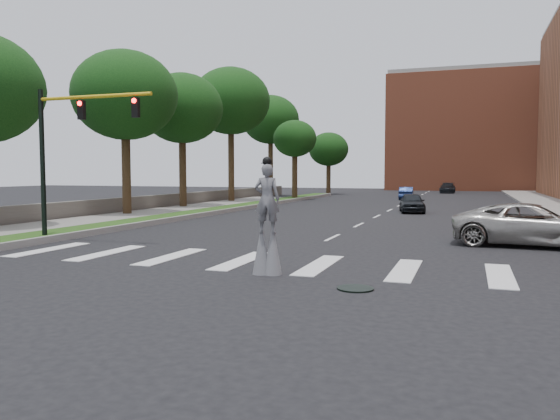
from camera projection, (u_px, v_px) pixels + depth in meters
The scene contains 19 objects.
ground_plane at pixel (269, 268), 16.15m from camera, with size 160.00×160.00×0.00m, color black.
grass_median at pixel (215, 210), 38.75m from camera, with size 2.00×60.00×0.25m, color #1F4112.
median_curb at pixel (228, 211), 38.41m from camera, with size 0.20×60.00×0.28m, color gray.
sidewalk_left at pixel (87, 222), 30.31m from camera, with size 4.00×60.00×0.18m, color slate.
stone_wall at pixel (162, 202), 42.41m from camera, with size 0.50×56.00×1.10m, color #57524B.
manhole at pixel (355, 288), 13.28m from camera, with size 0.90×0.90×0.04m, color black.
building_backdrop at pixel (473, 133), 87.07m from camera, with size 26.00×14.00×18.00m, color #B55738.
traffic_signal at pixel (66, 140), 21.89m from camera, with size 5.30×0.23×6.20m.
stilt_performer at pixel (267, 226), 15.14m from camera, with size 0.84×0.56×3.28m.
suv_crossing at pixel (533, 225), 20.98m from camera, with size 2.74×5.94×1.65m, color #A4A19B.
car_near at pixel (412, 203), 38.48m from camera, with size 1.64×4.07×1.39m, color black.
car_mid at pixel (406, 193), 56.60m from camera, with size 1.38×3.96×1.30m, color navy.
car_far at pixel (448, 188), 74.05m from camera, with size 1.96×4.83×1.40m, color black.
tree_2 at pixel (125, 96), 34.80m from camera, with size 6.71×6.71×10.60m.
tree_3 at pixel (182, 109), 42.27m from camera, with size 6.37×6.37×10.50m.
tree_4 at pixel (231, 101), 50.31m from camera, with size 7.26×7.26×12.48m.
tree_5 at pixel (271, 120), 62.70m from camera, with size 6.57×6.57×11.66m.
tree_6 at pixel (295, 139), 55.45m from camera, with size 4.41×4.41×8.13m.
tree_7 at pixel (329, 150), 69.11m from camera, with size 5.01×5.01×7.86m.
Camera 1 is at (5.56, -15.00, 2.86)m, focal length 35.00 mm.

